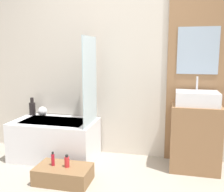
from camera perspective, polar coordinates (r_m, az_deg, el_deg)
wall_tiled_back at (r=3.59m, az=1.14°, el=7.52°), size 4.20×0.06×2.60m
wall_wood_accent at (r=3.47m, az=18.06°, el=7.12°), size 0.73×0.04×2.60m
bathtub at (r=3.67m, az=-12.27°, el=-9.18°), size 1.10×0.65×0.52m
glass_shower_screen at (r=3.26m, az=-4.84°, el=3.20°), size 0.01×0.52×1.10m
wooden_step_bench at (r=3.08m, az=-10.51°, el=-16.38°), size 0.61×0.37×0.18m
vanity_cabinet at (r=3.38m, az=17.58°, el=-8.56°), size 0.58×0.45×0.81m
sink at (r=3.27m, az=18.01°, el=-0.46°), size 0.49×0.37×0.33m
vase_tall_dark at (r=3.98m, az=-16.96°, el=-2.49°), size 0.09×0.09×0.26m
vase_round_light at (r=3.89m, az=-14.89°, el=-3.24°), size 0.13×0.13×0.13m
bottle_soap_primary at (r=3.06m, az=-12.75°, el=-13.30°), size 0.04×0.04×0.16m
bottle_soap_secondary at (r=3.00m, az=-9.79°, el=-13.88°), size 0.05×0.05×0.14m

